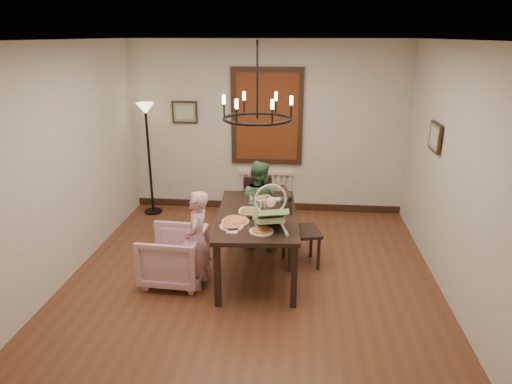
% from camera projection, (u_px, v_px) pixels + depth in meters
% --- Properties ---
extents(room_shell, '(4.51, 5.00, 2.81)m').
position_uv_depth(room_shell, '(254.00, 163.00, 5.44)').
color(room_shell, brown).
rests_on(room_shell, ground).
extents(dining_table, '(1.07, 1.76, 0.79)m').
position_uv_depth(dining_table, '(257.00, 220.00, 5.57)').
color(dining_table, black).
rests_on(dining_table, room_shell).
extents(chair_far, '(0.44, 0.44, 0.93)m').
position_uv_depth(chair_far, '(258.00, 211.00, 6.51)').
color(chair_far, black).
rests_on(chair_far, room_shell).
extents(chair_right, '(0.55, 0.55, 1.04)m').
position_uv_depth(chair_right, '(301.00, 227.00, 5.83)').
color(chair_right, black).
rests_on(chair_right, room_shell).
extents(armchair, '(0.76, 0.75, 0.66)m').
position_uv_depth(armchair, '(173.00, 256.00, 5.48)').
color(armchair, '#ECB4C6').
rests_on(armchair, room_shell).
extents(elderly_woman, '(0.25, 0.37, 0.99)m').
position_uv_depth(elderly_woman, '(198.00, 248.00, 5.31)').
color(elderly_woman, '#D697A3').
rests_on(elderly_woman, room_shell).
extents(seated_man, '(0.59, 0.51, 1.03)m').
position_uv_depth(seated_man, '(258.00, 211.00, 6.36)').
color(seated_man, '#427044').
rests_on(seated_man, room_shell).
extents(baby_bouncer, '(0.51, 0.61, 0.35)m').
position_uv_depth(baby_bouncer, '(270.00, 213.00, 5.07)').
color(baby_bouncer, '#ADCE8E').
rests_on(baby_bouncer, dining_table).
extents(salad_bowl, '(0.32, 0.32, 0.08)m').
position_uv_depth(salad_bowl, '(250.00, 212.00, 5.47)').
color(salad_bowl, white).
rests_on(salad_bowl, dining_table).
extents(pizza_platter, '(0.32, 0.32, 0.04)m').
position_uv_depth(pizza_platter, '(235.00, 221.00, 5.27)').
color(pizza_platter, tan).
rests_on(pizza_platter, dining_table).
extents(drinking_glass, '(0.07, 0.07, 0.14)m').
position_uv_depth(drinking_glass, '(257.00, 207.00, 5.57)').
color(drinking_glass, silver).
rests_on(drinking_glass, dining_table).
extents(window_blinds, '(1.00, 0.03, 1.40)m').
position_uv_depth(window_blinds, '(267.00, 117.00, 7.34)').
color(window_blinds, '#632713').
rests_on(window_blinds, room_shell).
extents(radiator, '(0.92, 0.12, 0.62)m').
position_uv_depth(radiator, '(266.00, 190.00, 7.77)').
color(radiator, silver).
rests_on(radiator, room_shell).
extents(picture_back, '(0.42, 0.03, 0.36)m').
position_uv_depth(picture_back, '(185.00, 112.00, 7.45)').
color(picture_back, black).
rests_on(picture_back, room_shell).
extents(picture_right, '(0.03, 0.42, 0.36)m').
position_uv_depth(picture_right, '(435.00, 137.00, 5.65)').
color(picture_right, black).
rests_on(picture_right, room_shell).
extents(floor_lamp, '(0.30, 0.30, 1.80)m').
position_uv_depth(floor_lamp, '(149.00, 161.00, 7.45)').
color(floor_lamp, black).
rests_on(floor_lamp, room_shell).
extents(chandelier, '(0.80, 0.80, 0.04)m').
position_uv_depth(chandelier, '(257.00, 119.00, 5.17)').
color(chandelier, black).
rests_on(chandelier, room_shell).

